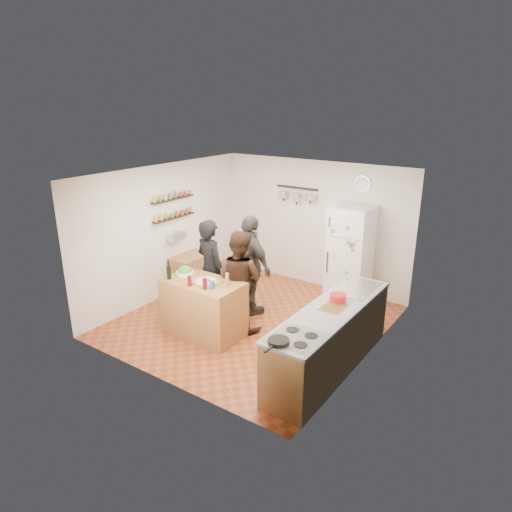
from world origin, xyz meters
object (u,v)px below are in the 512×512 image
Objects in this scene: fridge at (350,254)px; side_table at (192,273)px; person_center at (239,280)px; red_bowl at (338,297)px; counter_run at (330,339)px; wine_bottle at (169,272)px; salt_canister at (212,285)px; pepper_mill at (227,281)px; prep_island at (204,308)px; person_left at (211,269)px; person_back at (250,266)px; salad_bowl at (185,273)px; skillet at (279,341)px; wall_clock at (362,184)px.

fridge is 3.06m from side_table.
side_table is (-1.68, 0.67, -0.46)m from person_center.
red_bowl is at bearing -70.86° from fridge.
red_bowl is at bearing 100.02° from counter_run.
wine_bottle reaches higher than salt_canister.
pepper_mill is at bearing -163.26° from red_bowl.
prep_island is 0.77m from person_left.
fridge is at bearing 56.38° from wine_bottle.
person_center is 1.72m from red_bowl.
counter_run is (1.93, -0.81, -0.43)m from person_back.
person_center is 1.87m from side_table.
pepper_mill reaches higher than counter_run.
red_bowl reaches higher than salad_bowl.
skillet is (1.83, -2.00, 0.06)m from person_back.
fridge reaches higher than person_center.
salad_bowl is at bearing -125.18° from fridge.
person_left is 0.66× the size of counter_run.
red_bowl is (0.05, 1.47, 0.02)m from skillet.
side_table is at bearing 121.19° from wine_bottle.
person_back is 2.51m from wall_clock.
pepper_mill reaches higher than side_table.
person_left is 2.76m from skillet.
person_left is at bearing 146.80° from skillet.
salad_bowl is 0.87m from pepper_mill.
person_left is (0.18, 0.79, -0.15)m from wine_bottle.
salt_canister is (0.72, -0.17, 0.03)m from salad_bowl.
wine_bottle is 0.99m from pepper_mill.
salad_bowl is 0.17× the size of person_center.
fridge is (1.34, 2.54, 0.45)m from prep_island.
pepper_mill is 1.83m from skillet.
prep_island is at bearing -114.96° from wall_clock.
wine_bottle is 0.85× the size of skillet.
wine_bottle is at bearing -169.83° from counter_run.
wall_clock is (0.89, 2.82, 1.15)m from pepper_mill.
fridge is (0.89, 2.49, -0.10)m from pepper_mill.
salad_bowl is 0.89m from person_center.
side_table is (-1.35, 1.19, -0.09)m from prep_island.
red_bowl reaches higher than counter_run.
person_left is (-0.32, 0.57, 0.41)m from prep_island.
prep_island reaches higher than counter_run.
counter_run is 3.22m from wall_clock.
wall_clock is at bearing 106.61° from red_bowl.
salt_canister is 0.14× the size of side_table.
person_left is at bearing 146.12° from pepper_mill.
person_back is (0.66, 1.28, -0.14)m from wine_bottle.
wall_clock is (-0.70, 2.35, 1.18)m from red_bowl.
person_left reaches higher than pepper_mill.
counter_run is at bearing 4.43° from salad_bowl.
fridge is at bearing -117.06° from person_left.
person_left reaches higher than prep_island.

